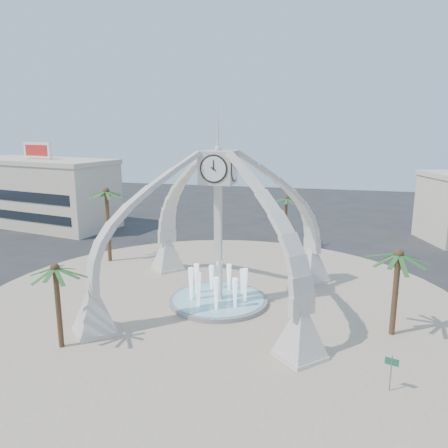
% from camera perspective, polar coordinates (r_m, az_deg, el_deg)
% --- Properties ---
extents(ground, '(140.00, 140.00, 0.00)m').
position_cam_1_polar(ground, '(36.17, -0.74, -10.30)').
color(ground, '#282828').
rests_on(ground, ground).
extents(plaza, '(40.00, 40.00, 0.06)m').
position_cam_1_polar(plaza, '(36.15, -0.74, -10.26)').
color(plaza, tan).
rests_on(plaza, ground).
extents(clock_tower, '(17.94, 17.94, 16.30)m').
position_cam_1_polar(clock_tower, '(34.16, -0.77, -0.22)').
color(clock_tower, silver).
rests_on(clock_tower, ground).
extents(fountain, '(8.00, 8.00, 3.62)m').
position_cam_1_polar(fountain, '(36.05, -0.74, -9.88)').
color(fountain, gray).
rests_on(fountain, ground).
extents(building_nw, '(23.75, 13.73, 11.90)m').
position_cam_1_polar(building_nw, '(68.23, -22.75, 3.86)').
color(building_nw, beige).
rests_on(building_nw, ground).
extents(palm_east, '(4.39, 4.39, 6.61)m').
position_cam_1_polar(palm_east, '(31.27, 21.85, -3.77)').
color(palm_east, brown).
rests_on(palm_east, ground).
extents(palm_west, '(5.35, 5.35, 8.40)m').
position_cam_1_polar(palm_west, '(46.72, -15.14, 4.02)').
color(palm_west, brown).
rests_on(palm_west, ground).
extents(palm_north, '(4.17, 4.17, 6.74)m').
position_cam_1_polar(palm_north, '(50.78, 8.14, 3.27)').
color(palm_north, brown).
rests_on(palm_north, ground).
extents(palm_south, '(3.90, 3.90, 6.14)m').
position_cam_1_polar(palm_south, '(29.42, -21.21, -5.51)').
color(palm_south, brown).
rests_on(palm_south, ground).
extents(street_sign, '(0.75, 0.25, 2.14)m').
position_cam_1_polar(street_sign, '(26.21, 21.03, -16.94)').
color(street_sign, slate).
rests_on(street_sign, ground).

